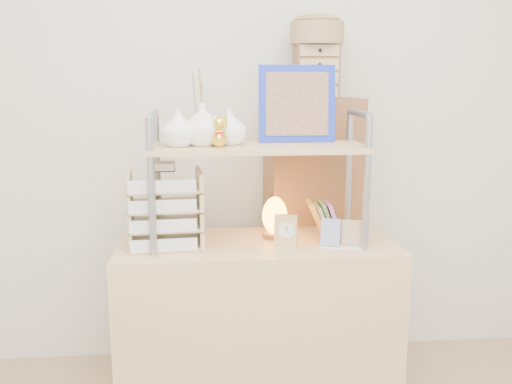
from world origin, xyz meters
TOP-DOWN VIEW (x-y plane):
  - desk at (0.00, 1.20)m, footprint 1.20×0.50m
  - cabinet at (0.31, 1.57)m, footprint 0.47×0.29m
  - hutch at (-0.08, 1.21)m, footprint 0.90×0.34m
  - letter_tray at (-0.39, 1.20)m, footprint 0.31×0.30m
  - salt_lamp at (0.08, 1.27)m, footprint 0.12×0.11m
  - desk_clock at (0.11, 1.14)m, footprint 0.10×0.06m
  - postcard_stand at (0.34, 1.09)m, footprint 0.18×0.09m
  - drawer_chest at (0.31, 1.55)m, footprint 0.20×0.16m
  - woven_basket at (0.31, 1.55)m, footprint 0.25×0.25m

SIDE VIEW (x-z plane):
  - desk at x=0.00m, z-range 0.00..0.75m
  - cabinet at x=0.31m, z-range 0.00..1.35m
  - postcard_stand at x=0.34m, z-range 0.72..0.85m
  - desk_clock at x=0.11m, z-range 0.75..0.88m
  - salt_lamp at x=0.08m, z-range 0.75..0.94m
  - letter_tray at x=-0.39m, z-range 0.71..1.07m
  - hutch at x=-0.08m, z-range 0.82..1.57m
  - drawer_chest at x=0.31m, z-range 1.35..1.60m
  - woven_basket at x=0.31m, z-range 1.60..1.70m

